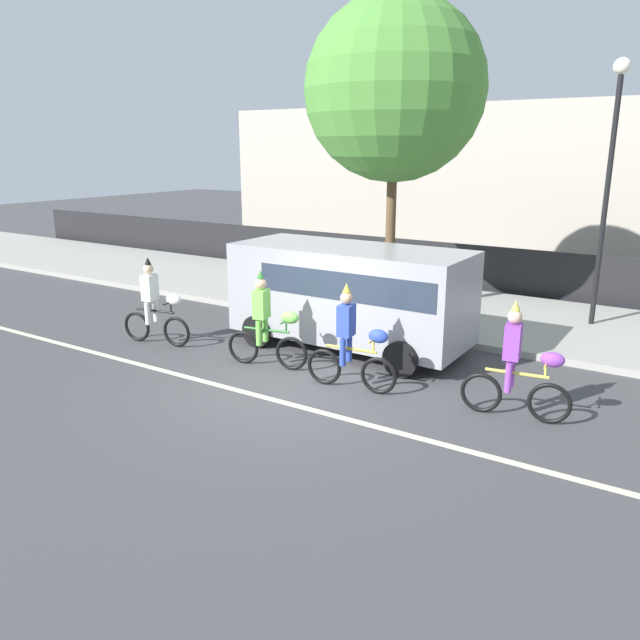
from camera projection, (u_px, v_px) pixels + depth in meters
ground_plane at (287, 390)px, 11.10m from camera, size 80.00×80.00×0.00m
road_centre_line at (270, 399)px, 10.69m from camera, size 36.00×0.14×0.01m
sidewalk_curb at (432, 309)px, 16.34m from camera, size 60.00×5.00×0.15m
fence_line at (471, 268)px, 18.53m from camera, size 40.00×0.08×1.40m
building_backdrop at (586, 182)px, 24.18m from camera, size 28.00×8.00×5.72m
parade_cyclist_zebra at (155, 307)px, 13.47m from camera, size 1.71×0.53×1.92m
parade_cyclist_lime at (267, 325)px, 12.05m from camera, size 1.70×0.54×1.92m
parade_cyclist_cobalt at (352, 344)px, 10.92m from camera, size 1.72×0.51×1.92m
parade_cyclist_purple at (518, 368)px, 9.73m from camera, size 1.71×0.51×1.92m
parked_van_grey at (353, 290)px, 13.06m from camera, size 5.00×2.22×2.18m
street_lamp_post at (611, 156)px, 13.71m from camera, size 0.36×0.36×5.86m
street_tree_near_lamp at (395, 90)px, 14.37m from camera, size 4.21×4.21×7.41m
pedestrian_onlooker at (313, 263)px, 17.58m from camera, size 0.32×0.20×1.62m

